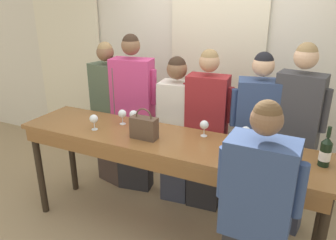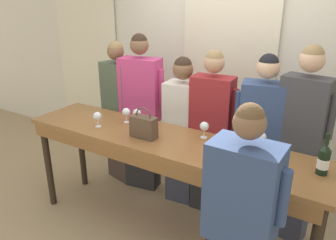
{
  "view_description": "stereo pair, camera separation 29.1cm",
  "coord_description": "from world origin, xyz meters",
  "px_view_note": "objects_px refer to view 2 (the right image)",
  "views": [
    {
      "loc": [
        1.18,
        -2.39,
        2.23
      ],
      "look_at": [
        0.0,
        0.06,
        1.19
      ],
      "focal_mm": 35.0,
      "sensor_mm": 36.0,
      "label": 1
    },
    {
      "loc": [
        1.43,
        -2.25,
        2.23
      ],
      "look_at": [
        0.0,
        0.06,
        1.19
      ],
      "focal_mm": 35.0,
      "sensor_mm": 36.0,
      "label": 2
    }
  ],
  "objects_px": {
    "wine_glass_front_right": "(137,114)",
    "guest_beige_cap": "(299,146)",
    "handbag": "(144,126)",
    "guest_olive_jacket": "(119,112)",
    "host_pouring": "(239,230)",
    "wine_glass_center_right": "(204,127)",
    "guest_pink_top": "(141,114)",
    "wine_glass_back_left": "(97,116)",
    "wine_glass_center_mid": "(126,112)",
    "wine_bottle": "(324,160)",
    "wine_glass_front_left": "(261,137)",
    "guest_cream_sweater": "(182,130)",
    "wine_glass_front_mid": "(242,139)",
    "guest_striped_shirt": "(211,133)",
    "tasting_bar": "(163,152)",
    "wine_glass_back_mid": "(253,147)",
    "guest_navy_coat": "(260,145)",
    "wine_glass_center_left": "(245,135)"
  },
  "relations": [
    {
      "from": "wine_glass_front_right",
      "to": "guest_beige_cap",
      "type": "distance_m",
      "value": 1.53
    },
    {
      "from": "handbag",
      "to": "guest_olive_jacket",
      "type": "relative_size",
      "value": 0.16
    },
    {
      "from": "guest_beige_cap",
      "to": "host_pouring",
      "type": "distance_m",
      "value": 1.23
    },
    {
      "from": "wine_glass_center_right",
      "to": "guest_pink_top",
      "type": "xyz_separation_m",
      "value": [
        -1.0,
        0.43,
        -0.2
      ]
    },
    {
      "from": "wine_glass_center_right",
      "to": "wine_glass_back_left",
      "type": "xyz_separation_m",
      "value": [
        -0.99,
        -0.3,
        0.0
      ]
    },
    {
      "from": "wine_glass_back_left",
      "to": "guest_beige_cap",
      "type": "bearing_deg",
      "value": 22.97
    },
    {
      "from": "wine_glass_center_mid",
      "to": "wine_glass_center_right",
      "type": "bearing_deg",
      "value": 4.65
    },
    {
      "from": "wine_glass_back_left",
      "to": "guest_beige_cap",
      "type": "distance_m",
      "value": 1.88
    },
    {
      "from": "guest_olive_jacket",
      "to": "guest_pink_top",
      "type": "bearing_deg",
      "value": 0.0
    },
    {
      "from": "wine_bottle",
      "to": "wine_glass_front_left",
      "type": "bearing_deg",
      "value": 160.98
    },
    {
      "from": "guest_olive_jacket",
      "to": "guest_beige_cap",
      "type": "height_order",
      "value": "guest_beige_cap"
    },
    {
      "from": "wine_glass_center_mid",
      "to": "guest_cream_sweater",
      "type": "relative_size",
      "value": 0.09
    },
    {
      "from": "wine_glass_front_mid",
      "to": "wine_bottle",
      "type": "bearing_deg",
      "value": -4.74
    },
    {
      "from": "wine_glass_center_mid",
      "to": "guest_striped_shirt",
      "type": "height_order",
      "value": "guest_striped_shirt"
    },
    {
      "from": "tasting_bar",
      "to": "wine_glass_front_right",
      "type": "relative_size",
      "value": 19.09
    },
    {
      "from": "tasting_bar",
      "to": "wine_glass_back_left",
      "type": "distance_m",
      "value": 0.73
    },
    {
      "from": "wine_glass_center_mid",
      "to": "wine_bottle",
      "type": "bearing_deg",
      "value": -2.09
    },
    {
      "from": "wine_glass_front_mid",
      "to": "guest_olive_jacket",
      "type": "bearing_deg",
      "value": 163.48
    },
    {
      "from": "host_pouring",
      "to": "guest_cream_sweater",
      "type": "bearing_deg",
      "value": 132.11
    },
    {
      "from": "wine_glass_front_left",
      "to": "wine_glass_back_mid",
      "type": "distance_m",
      "value": 0.22
    },
    {
      "from": "wine_glass_center_mid",
      "to": "wine_glass_back_left",
      "type": "bearing_deg",
      "value": -124.61
    },
    {
      "from": "wine_glass_back_mid",
      "to": "wine_glass_front_mid",
      "type": "bearing_deg",
      "value": 141.11
    },
    {
      "from": "tasting_bar",
      "to": "guest_cream_sweater",
      "type": "xyz_separation_m",
      "value": [
        -0.17,
        0.65,
        -0.06
      ]
    },
    {
      "from": "wine_glass_front_left",
      "to": "guest_cream_sweater",
      "type": "xyz_separation_m",
      "value": [
        -0.96,
        0.39,
        -0.29
      ]
    },
    {
      "from": "wine_glass_back_left",
      "to": "guest_navy_coat",
      "type": "height_order",
      "value": "guest_navy_coat"
    },
    {
      "from": "wine_glass_back_mid",
      "to": "guest_olive_jacket",
      "type": "relative_size",
      "value": 0.09
    },
    {
      "from": "guest_cream_sweater",
      "to": "guest_striped_shirt",
      "type": "bearing_deg",
      "value": -0.0
    },
    {
      "from": "tasting_bar",
      "to": "host_pouring",
      "type": "bearing_deg",
      "value": -31.29
    },
    {
      "from": "wine_glass_center_mid",
      "to": "guest_cream_sweater",
      "type": "distance_m",
      "value": 0.68
    },
    {
      "from": "wine_glass_back_left",
      "to": "guest_cream_sweater",
      "type": "height_order",
      "value": "guest_cream_sweater"
    },
    {
      "from": "wine_glass_front_mid",
      "to": "wine_glass_back_mid",
      "type": "relative_size",
      "value": 1.0
    },
    {
      "from": "guest_pink_top",
      "to": "guest_olive_jacket",
      "type": "bearing_deg",
      "value": -180.0
    },
    {
      "from": "wine_glass_front_right",
      "to": "host_pouring",
      "type": "height_order",
      "value": "host_pouring"
    },
    {
      "from": "handbag",
      "to": "wine_glass_center_right",
      "type": "relative_size",
      "value": 1.89
    },
    {
      "from": "tasting_bar",
      "to": "handbag",
      "type": "height_order",
      "value": "handbag"
    },
    {
      "from": "guest_striped_shirt",
      "to": "wine_glass_center_mid",
      "type": "bearing_deg",
      "value": -144.87
    },
    {
      "from": "guest_navy_coat",
      "to": "host_pouring",
      "type": "xyz_separation_m",
      "value": [
        0.25,
        -1.22,
        -0.04
      ]
    },
    {
      "from": "wine_glass_center_left",
      "to": "guest_pink_top",
      "type": "bearing_deg",
      "value": 163.36
    },
    {
      "from": "wine_bottle",
      "to": "handbag",
      "type": "xyz_separation_m",
      "value": [
        -1.45,
        -0.14,
        -0.01
      ]
    },
    {
      "from": "wine_bottle",
      "to": "host_pouring",
      "type": "relative_size",
      "value": 0.18
    },
    {
      "from": "wine_glass_front_right",
      "to": "host_pouring",
      "type": "distance_m",
      "value": 1.57
    },
    {
      "from": "handbag",
      "to": "guest_striped_shirt",
      "type": "bearing_deg",
      "value": 64.14
    },
    {
      "from": "wine_glass_front_right",
      "to": "guest_striped_shirt",
      "type": "relative_size",
      "value": 0.09
    },
    {
      "from": "handbag",
      "to": "guest_cream_sweater",
      "type": "relative_size",
      "value": 0.17
    },
    {
      "from": "wine_glass_center_right",
      "to": "guest_olive_jacket",
      "type": "relative_size",
      "value": 0.09
    },
    {
      "from": "wine_glass_front_left",
      "to": "guest_cream_sweater",
      "type": "bearing_deg",
      "value": 157.87
    },
    {
      "from": "guest_striped_shirt",
      "to": "guest_navy_coat",
      "type": "xyz_separation_m",
      "value": [
        0.51,
        -0.0,
        -0.0
      ]
    },
    {
      "from": "wine_glass_back_left",
      "to": "guest_beige_cap",
      "type": "xyz_separation_m",
      "value": [
        1.72,
        0.73,
        -0.18
      ]
    },
    {
      "from": "wine_bottle",
      "to": "guest_beige_cap",
      "type": "relative_size",
      "value": 0.17
    },
    {
      "from": "wine_glass_center_left",
      "to": "guest_cream_sweater",
      "type": "distance_m",
      "value": 0.97
    }
  ]
}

